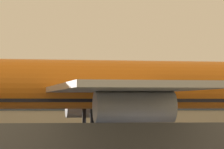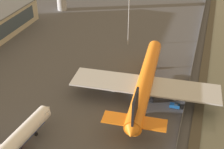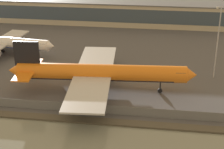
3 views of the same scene
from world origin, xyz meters
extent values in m
plane|color=#4C4C51|center=(0.00, 0.00, 0.00)|extent=(500.00, 500.00, 0.00)
cube|color=slate|center=(0.00, -16.00, 1.29)|extent=(280.00, 0.08, 2.57)
cylinder|color=slate|center=(0.00, -16.00, 1.29)|extent=(0.10, 0.10, 2.57)
cylinder|color=orange|center=(2.30, -2.39, 6.07)|extent=(50.07, 8.75, 4.95)
cube|color=black|center=(2.30, -2.39, 4.70)|extent=(42.54, 7.19, 0.89)
cube|color=#B7BABF|center=(-1.10, 9.34, 5.45)|extent=(12.76, 24.69, 0.50)
cube|color=#B7BABF|center=(0.73, -14.51, 5.45)|extent=(12.76, 24.69, 0.50)
cylinder|color=#B7BABF|center=(0.54, 7.55, 3.84)|extent=(7.17, 3.25, 2.72)
cylinder|color=#B7BABF|center=(2.08, -12.49, 3.84)|extent=(7.17, 3.25, 2.72)
cylinder|color=black|center=(-1.37, -0.07, 2.14)|extent=(0.40, 0.40, 2.90)
cylinder|color=black|center=(-1.37, -0.07, 0.69)|extent=(1.68, 1.23, 1.59)
cylinder|color=black|center=(-0.98, -5.25, 2.14)|extent=(0.40, 0.40, 2.90)
cylinder|color=black|center=(-0.98, -5.25, 0.69)|extent=(1.68, 1.23, 1.59)
cube|color=#19519E|center=(-1.76, -13.00, 0.75)|extent=(1.68, 3.24, 1.11)
cube|color=#283847|center=(-1.75, -13.40, 1.55)|extent=(1.31, 1.15, 0.50)
cylinder|color=black|center=(-1.06, -13.98, 0.35)|extent=(0.24, 0.71, 0.70)
cylinder|color=black|center=(-2.42, -14.01, 0.35)|extent=(0.24, 0.71, 0.70)
cylinder|color=black|center=(-1.11, -11.99, 0.35)|extent=(0.24, 0.71, 0.70)
cylinder|color=black|center=(-2.47, -12.02, 0.35)|extent=(0.24, 0.71, 0.70)
cube|color=#BCB299|center=(-6.36, 74.91, 5.25)|extent=(116.91, 18.14, 10.50)
cube|color=#3D4C5B|center=(-6.36, 65.76, 5.78)|extent=(107.56, 0.16, 6.30)
cube|color=#5B5E63|center=(-6.36, 74.91, 10.75)|extent=(117.51, 18.74, 0.50)
camera|label=1|loc=(-6.38, -68.64, 4.19)|focal=105.00mm
camera|label=2|loc=(-83.06, -18.14, 61.73)|focal=50.00mm
camera|label=3|loc=(19.81, -102.32, 49.09)|focal=60.00mm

